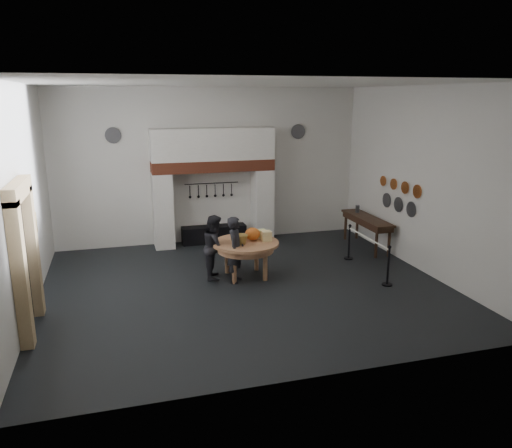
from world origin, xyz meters
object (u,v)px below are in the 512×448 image
object	(u,v)px
visitor_near	(236,250)
iron_range	(214,234)
barrier_post_near	(388,267)
barrier_post_far	(349,243)
visitor_far	(215,247)
work_table	(246,243)
side_table	(367,218)

from	to	relation	value
visitor_near	iron_range	bearing A→B (deg)	24.82
barrier_post_near	barrier_post_far	distance (m)	2.00
visitor_far	barrier_post_far	xyz separation A→B (m)	(3.71, 0.40, -0.32)
iron_range	barrier_post_far	distance (m)	4.07
visitor_near	barrier_post_near	bearing A→B (deg)	-82.62
iron_range	barrier_post_near	bearing A→B (deg)	-55.21
visitor_near	visitor_far	xyz separation A→B (m)	(-0.40, 0.40, -0.01)
iron_range	barrier_post_far	bearing A→B (deg)	-38.90
work_table	barrier_post_far	world-z (taller)	barrier_post_far
work_table	side_table	distance (m)	4.17
side_table	barrier_post_near	bearing A→B (deg)	-108.42
visitor_near	visitor_far	size ratio (longest dim) A/B	1.02
side_table	barrier_post_near	world-z (taller)	same
visitor_far	barrier_post_far	bearing A→B (deg)	-71.42
side_table	barrier_post_far	xyz separation A→B (m)	(-0.94, -0.82, -0.42)
barrier_post_far	barrier_post_near	bearing A→B (deg)	-90.00
work_table	side_table	xyz separation A→B (m)	(3.94, 1.37, 0.03)
side_table	barrier_post_far	bearing A→B (deg)	-138.93
barrier_post_far	iron_range	bearing A→B (deg)	141.10
iron_range	visitor_far	world-z (taller)	visitor_far
iron_range	side_table	world-z (taller)	side_table
work_table	visitor_near	xyz separation A→B (m)	(-0.31, -0.25, -0.06)
side_table	barrier_post_near	xyz separation A→B (m)	(-0.94, -2.82, -0.42)
iron_range	visitor_far	xyz separation A→B (m)	(-0.55, -2.95, 0.52)
iron_range	barrier_post_far	size ratio (longest dim) A/B	2.11
side_table	iron_range	bearing A→B (deg)	157.09
visitor_near	barrier_post_far	xyz separation A→B (m)	(3.31, 0.80, -0.33)
iron_range	visitor_near	world-z (taller)	visitor_near
visitor_near	side_table	world-z (taller)	visitor_near
barrier_post_near	barrier_post_far	xyz separation A→B (m)	(0.00, 2.00, 0.00)
barrier_post_near	barrier_post_far	world-z (taller)	same
visitor_far	barrier_post_near	size ratio (longest dim) A/B	1.71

